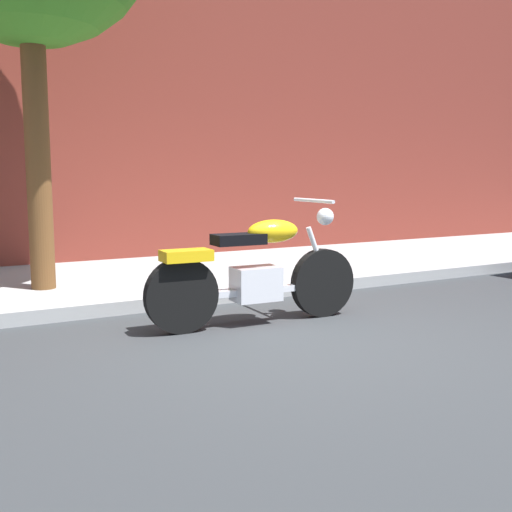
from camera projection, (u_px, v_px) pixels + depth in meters
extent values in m
plane|color=#303335|center=(285.00, 340.00, 5.36)|extent=(60.00, 60.00, 0.00)
cube|color=#9F9F9F|center=(158.00, 278.00, 8.08)|extent=(19.73, 3.13, 0.14)
cube|color=maroon|center=(110.00, 24.00, 9.19)|extent=(19.73, 0.50, 7.23)
cylinder|color=black|center=(323.00, 283.00, 6.20)|extent=(0.68, 0.13, 0.68)
cylinder|color=black|center=(182.00, 296.00, 5.54)|extent=(0.68, 0.13, 0.68)
cube|color=silver|center=(256.00, 284.00, 5.86)|extent=(0.45, 0.30, 0.32)
cube|color=silver|center=(256.00, 291.00, 5.87)|extent=(1.34, 0.13, 0.06)
ellipsoid|color=yellow|center=(273.00, 231.00, 5.88)|extent=(0.53, 0.28, 0.22)
cube|color=black|center=(239.00, 239.00, 5.72)|extent=(0.49, 0.26, 0.10)
cube|color=yellow|center=(186.00, 255.00, 5.51)|extent=(0.45, 0.26, 0.10)
cylinder|color=silver|center=(318.00, 255.00, 6.14)|extent=(0.27, 0.06, 0.58)
cylinder|color=silver|center=(313.00, 201.00, 6.04)|extent=(0.06, 0.70, 0.04)
sphere|color=silver|center=(325.00, 217.00, 6.12)|extent=(0.17, 0.17, 0.17)
cylinder|color=silver|center=(225.00, 293.00, 5.90)|extent=(0.80, 0.12, 0.09)
cylinder|color=brown|center=(37.00, 148.00, 6.78)|extent=(0.27, 0.27, 3.39)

